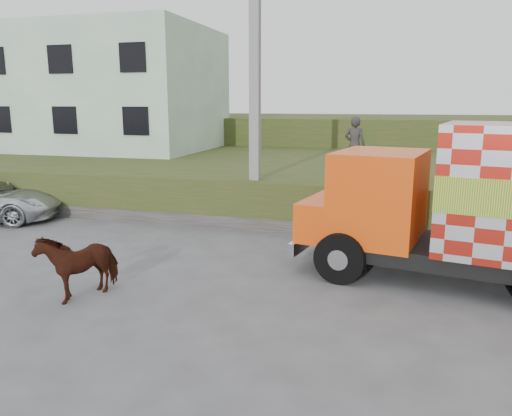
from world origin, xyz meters
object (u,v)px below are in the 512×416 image
(utility_pole, at_px, (255,96))
(cargo_truck, at_px, (507,206))
(pedestrian, at_px, (355,146))
(cow, at_px, (79,263))

(utility_pole, relative_size, cargo_truck, 0.99)
(utility_pole, xyz_separation_m, pedestrian, (2.89, 1.98, -1.61))
(pedestrian, bearing_deg, cow, 72.84)
(cargo_truck, height_order, pedestrian, cargo_truck)
(cargo_truck, distance_m, pedestrian, 6.91)
(utility_pole, bearing_deg, cargo_truck, -30.86)
(utility_pole, height_order, pedestrian, utility_pole)
(utility_pole, xyz_separation_m, cargo_truck, (6.49, -3.88, -2.29))
(cow, distance_m, pedestrian, 9.96)
(utility_pole, distance_m, cargo_truck, 7.90)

